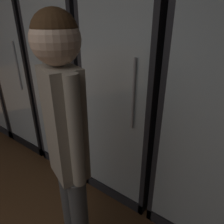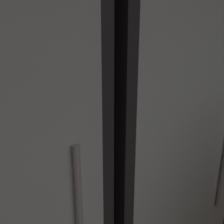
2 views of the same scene
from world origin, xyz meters
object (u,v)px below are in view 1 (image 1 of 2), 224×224
(cooler_right, at_px, (134,92))
(cooler_far_right, at_px, (221,112))
(cooler_left, at_px, (36,68))
(cooler_far_left, at_px, (6,62))
(shopper_near, at_px, (67,138))
(cooler_center, at_px, (77,78))

(cooler_right, distance_m, cooler_far_right, 0.70)
(cooler_left, height_order, cooler_right, same)
(cooler_far_left, xyz_separation_m, cooler_far_right, (2.81, -0.00, 0.00))
(cooler_far_left, distance_m, cooler_left, 0.70)
(cooler_far_left, distance_m, shopper_near, 2.42)
(cooler_far_left, height_order, cooler_center, same)
(cooler_far_left, bearing_deg, cooler_right, -0.03)
(cooler_left, relative_size, cooler_right, 1.00)
(cooler_far_left, xyz_separation_m, cooler_center, (1.40, -0.00, -0.00))
(cooler_center, bearing_deg, cooler_far_left, 180.00)
(cooler_left, bearing_deg, cooler_far_left, 179.89)
(shopper_near, bearing_deg, cooler_center, 132.79)
(cooler_far_right, bearing_deg, cooler_right, 179.98)
(cooler_left, height_order, cooler_far_right, same)
(cooler_center, bearing_deg, cooler_right, -0.10)
(cooler_center, height_order, cooler_far_right, same)
(cooler_center, distance_m, shopper_near, 1.23)
(cooler_far_left, relative_size, cooler_right, 1.00)
(cooler_left, distance_m, cooler_right, 1.40)
(cooler_far_left, xyz_separation_m, cooler_right, (2.10, -0.00, 0.00))
(cooler_left, distance_m, cooler_far_right, 2.11)
(cooler_right, distance_m, shopper_near, 0.91)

